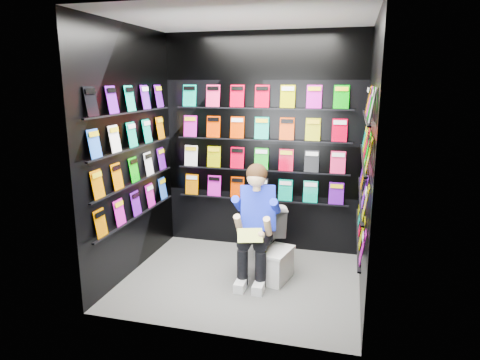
# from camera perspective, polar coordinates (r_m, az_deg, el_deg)

# --- Properties ---
(floor) EXTENTS (2.40, 2.40, 0.00)m
(floor) POSITION_cam_1_polar(r_m,az_deg,el_deg) (4.60, 0.14, -13.19)
(floor) COLOR #595956
(floor) RESTS_ON ground
(ceiling) EXTENTS (2.40, 2.40, 0.00)m
(ceiling) POSITION_cam_1_polar(r_m,az_deg,el_deg) (4.16, 0.17, 20.90)
(ceiling) COLOR white
(ceiling) RESTS_ON floor
(wall_back) EXTENTS (2.40, 0.04, 2.60)m
(wall_back) POSITION_cam_1_polar(r_m,az_deg,el_deg) (5.15, 2.96, 4.86)
(wall_back) COLOR black
(wall_back) RESTS_ON floor
(wall_front) EXTENTS (2.40, 0.04, 2.60)m
(wall_front) POSITION_cam_1_polar(r_m,az_deg,el_deg) (3.25, -4.28, -0.03)
(wall_front) COLOR black
(wall_front) RESTS_ON floor
(wall_left) EXTENTS (0.04, 2.00, 2.60)m
(wall_left) POSITION_cam_1_polar(r_m,az_deg,el_deg) (4.63, -14.40, 3.54)
(wall_left) COLOR black
(wall_left) RESTS_ON floor
(wall_right) EXTENTS (0.04, 2.00, 2.60)m
(wall_right) POSITION_cam_1_polar(r_m,az_deg,el_deg) (4.06, 16.79, 2.10)
(wall_right) COLOR black
(wall_right) RESTS_ON floor
(comics_back) EXTENTS (2.10, 0.06, 1.37)m
(comics_back) POSITION_cam_1_polar(r_m,az_deg,el_deg) (5.12, 2.89, 4.87)
(comics_back) COLOR #F52460
(comics_back) RESTS_ON wall_back
(comics_left) EXTENTS (0.06, 1.70, 1.37)m
(comics_left) POSITION_cam_1_polar(r_m,az_deg,el_deg) (4.62, -14.08, 3.59)
(comics_left) COLOR #F52460
(comics_left) RESTS_ON wall_left
(comics_right) EXTENTS (0.06, 1.70, 1.37)m
(comics_right) POSITION_cam_1_polar(r_m,az_deg,el_deg) (4.06, 16.37, 2.19)
(comics_right) COLOR #F52460
(comics_right) RESTS_ON wall_right
(toilet) EXTENTS (0.62, 0.84, 0.73)m
(toilet) POSITION_cam_1_polar(r_m,az_deg,el_deg) (4.90, 3.32, -6.83)
(toilet) COLOR white
(toilet) RESTS_ON floor
(longbox) EXTENTS (0.31, 0.45, 0.30)m
(longbox) POSITION_cam_1_polar(r_m,az_deg,el_deg) (4.55, 4.94, -11.40)
(longbox) COLOR white
(longbox) RESTS_ON floor
(longbox_lid) EXTENTS (0.33, 0.47, 0.03)m
(longbox_lid) POSITION_cam_1_polar(r_m,az_deg,el_deg) (4.49, 4.99, -9.46)
(longbox_lid) COLOR white
(longbox_lid) RESTS_ON longbox
(reader) EXTENTS (0.66, 0.81, 1.30)m
(reader) POSITION_cam_1_polar(r_m,az_deg,el_deg) (4.43, 2.40, -3.87)
(reader) COLOR #0314CE
(reader) RESTS_ON toilet
(held_comic) EXTENTS (0.27, 0.21, 0.10)m
(held_comic) POSITION_cam_1_polar(r_m,az_deg,el_deg) (4.16, 1.34, -7.40)
(held_comic) COLOR #329421
(held_comic) RESTS_ON reader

